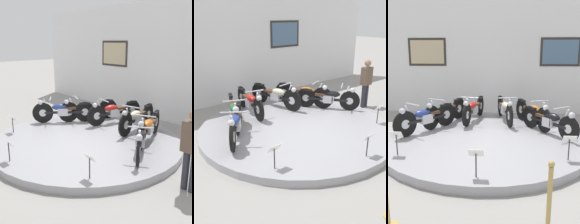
{
  "view_description": "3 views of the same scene",
  "coord_description": "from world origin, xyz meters",
  "views": [
    {
      "loc": [
        5.25,
        -4.21,
        2.74
      ],
      "look_at": [
        0.06,
        0.28,
        0.87
      ],
      "focal_mm": 42.0,
      "sensor_mm": 36.0,
      "label": 1
    },
    {
      "loc": [
        -4.3,
        -4.81,
        2.92
      ],
      "look_at": [
        -0.26,
        -0.04,
        0.61
      ],
      "focal_mm": 42.0,
      "sensor_mm": 36.0,
      "label": 2
    },
    {
      "loc": [
        0.46,
        -6.26,
        2.26
      ],
      "look_at": [
        -0.07,
        0.35,
        0.73
      ],
      "focal_mm": 42.0,
      "sensor_mm": 36.0,
      "label": 3
    }
  ],
  "objects": [
    {
      "name": "motorcycle_black",
      "position": [
        1.62,
        0.32,
        0.55
      ],
      "size": [
        1.19,
        1.62,
        0.78
      ],
      "color": "black",
      "rests_on": "display_platform"
    },
    {
      "name": "stanchion_post_right_of_entry",
      "position": [
        1.02,
        -3.38,
        0.34
      ],
      "size": [
        0.28,
        0.28,
        1.02
      ],
      "color": "tan",
      "rests_on": "ground_plane"
    },
    {
      "name": "info_placard_front_left",
      "position": [
        -1.73,
        -1.33,
        0.54
      ],
      "size": [
        0.26,
        0.11,
        0.51
      ],
      "color": "#333338",
      "rests_on": "display_platform"
    },
    {
      "name": "motorcycle_orange",
      "position": [
        1.26,
        1.06,
        0.58
      ],
      "size": [
        0.82,
        1.89,
        0.81
      ],
      "color": "black",
      "rests_on": "display_platform"
    },
    {
      "name": "back_wall",
      "position": [
        0.0,
        3.51,
        2.04
      ],
      "size": [
        14.0,
        0.22,
        4.08
      ],
      "color": "white",
      "rests_on": "ground_plane"
    },
    {
      "name": "motorcycle_red",
      "position": [
        -0.48,
        1.51,
        0.57
      ],
      "size": [
        0.57,
        1.98,
        0.8
      ],
      "color": "black",
      "rests_on": "display_platform"
    },
    {
      "name": "ground_plane",
      "position": [
        0.0,
        0.0,
        0.0
      ],
      "size": [
        60.0,
        60.0,
        0.0
      ],
      "primitive_type": "plane",
      "color": "gray"
    },
    {
      "name": "motorcycle_cream",
      "position": [
        0.48,
        1.51,
        0.57
      ],
      "size": [
        0.59,
        1.99,
        0.81
      ],
      "color": "black",
      "rests_on": "display_platform"
    },
    {
      "name": "info_placard_front_right",
      "position": [
        1.73,
        -1.33,
        0.54
      ],
      "size": [
        0.26,
        0.11,
        0.51
      ],
      "color": "#333338",
      "rests_on": "display_platform"
    },
    {
      "name": "motorcycle_blue",
      "position": [
        -1.61,
        0.32,
        0.57
      ],
      "size": [
        1.21,
        1.67,
        0.81
      ],
      "color": "black",
      "rests_on": "display_platform"
    },
    {
      "name": "motorcycle_green",
      "position": [
        -1.26,
        1.06,
        0.57
      ],
      "size": [
        0.84,
        1.88,
        0.81
      ],
      "color": "black",
      "rests_on": "display_platform"
    },
    {
      "name": "info_placard_front_centre",
      "position": [
        0.0,
        -2.18,
        0.54
      ],
      "size": [
        0.26,
        0.11,
        0.51
      ],
      "color": "#333338",
      "rests_on": "display_platform"
    },
    {
      "name": "display_platform",
      "position": [
        0.0,
        0.0,
        0.09
      ],
      "size": [
        5.06,
        5.06,
        0.18
      ],
      "primitive_type": "cylinder",
      "color": "#99999E",
      "rests_on": "ground_plane"
    }
  ]
}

